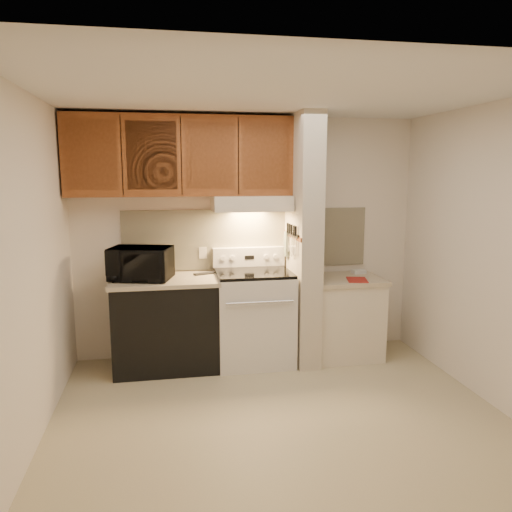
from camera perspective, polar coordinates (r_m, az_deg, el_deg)
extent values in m
plane|color=#C5B790|center=(4.24, 2.58, -17.55)|extent=(3.60, 3.60, 0.00)
plane|color=white|center=(3.82, 2.88, 18.11)|extent=(3.60, 3.60, 0.00)
cube|color=white|center=(5.29, -0.95, 2.16)|extent=(3.60, 2.50, 0.02)
cube|color=white|center=(3.86, -24.34, -1.48)|extent=(0.02, 3.00, 2.50)
cube|color=white|center=(4.59, 25.20, 0.10)|extent=(0.02, 3.00, 2.50)
cube|color=#FFF5CB|center=(5.28, -0.93, 1.98)|extent=(2.60, 0.02, 0.63)
cube|color=silver|center=(5.12, -0.29, -7.14)|extent=(0.76, 0.65, 0.92)
cube|color=black|center=(4.81, 0.38, -7.75)|extent=(0.50, 0.01, 0.30)
cylinder|color=silver|center=(4.72, 0.47, -5.33)|extent=(0.65, 0.02, 0.02)
cube|color=black|center=(5.01, -0.29, -1.92)|extent=(0.74, 0.64, 0.03)
cube|color=silver|center=(5.26, -0.84, -0.09)|extent=(0.76, 0.08, 0.20)
cube|color=black|center=(5.22, -0.76, -0.16)|extent=(0.10, 0.01, 0.04)
cylinder|color=silver|center=(5.18, -3.81, -0.26)|extent=(0.05, 0.02, 0.05)
cylinder|color=silver|center=(5.19, -2.72, -0.23)|extent=(0.05, 0.02, 0.05)
cylinder|color=silver|center=(5.25, 1.18, -0.11)|extent=(0.05, 0.02, 0.05)
cylinder|color=silver|center=(5.27, 2.25, -0.07)|extent=(0.05, 0.02, 0.05)
cube|color=black|center=(5.07, -10.25, -7.78)|extent=(1.00, 0.63, 0.87)
cube|color=#C2B294|center=(4.95, -10.40, -2.74)|extent=(1.04, 0.67, 0.04)
cube|color=black|center=(5.08, -5.90, -2.01)|extent=(0.23, 0.14, 0.02)
cylinder|color=#1F5A60|center=(5.17, -14.31, -1.64)|extent=(0.10, 0.10, 0.09)
cube|color=beige|center=(5.23, -6.10, 0.36)|extent=(0.08, 0.01, 0.12)
imported|color=black|center=(4.90, -13.04, -0.84)|extent=(0.65, 0.52, 0.31)
cube|color=beige|center=(5.06, 5.41, 1.78)|extent=(0.22, 0.70, 2.50)
cube|color=brown|center=(5.02, 4.14, 2.32)|extent=(0.01, 0.70, 0.04)
cube|color=black|center=(4.97, 4.22, 2.47)|extent=(0.02, 0.42, 0.04)
cube|color=silver|center=(4.84, 4.51, 1.08)|extent=(0.01, 0.03, 0.16)
cylinder|color=black|center=(4.82, 4.54, 2.84)|extent=(0.02, 0.02, 0.10)
cube|color=silver|center=(4.92, 4.28, 1.09)|extent=(0.01, 0.04, 0.18)
cylinder|color=black|center=(4.87, 4.37, 2.92)|extent=(0.02, 0.02, 0.10)
cube|color=silver|center=(4.97, 4.11, 1.08)|extent=(0.01, 0.04, 0.20)
cylinder|color=black|center=(4.96, 4.10, 3.04)|extent=(0.02, 0.02, 0.10)
cube|color=silver|center=(5.06, 3.85, 1.46)|extent=(0.01, 0.04, 0.16)
cylinder|color=black|center=(5.05, 3.85, 3.15)|extent=(0.02, 0.02, 0.10)
cube|color=silver|center=(5.14, 3.62, 1.48)|extent=(0.01, 0.04, 0.18)
cylinder|color=black|center=(5.12, 3.63, 3.25)|extent=(0.02, 0.02, 0.10)
cube|color=slate|center=(5.20, 3.49, 1.39)|extent=(0.03, 0.11, 0.26)
cube|color=beige|center=(5.38, 10.02, -7.07)|extent=(0.70, 0.60, 0.81)
cube|color=#C2B294|center=(5.28, 10.16, -2.64)|extent=(0.74, 0.64, 0.04)
cube|color=#A4221C|center=(5.16, 11.48, -2.68)|extent=(0.25, 0.30, 0.01)
cube|color=white|center=(5.51, 11.66, -1.76)|extent=(0.15, 0.11, 0.04)
cube|color=beige|center=(5.04, -0.55, 6.07)|extent=(0.78, 0.44, 0.15)
cube|color=beige|center=(4.83, -0.12, 5.39)|extent=(0.78, 0.04, 0.06)
cube|color=brown|center=(5.01, -8.61, 11.21)|extent=(2.18, 0.33, 0.77)
cube|color=brown|center=(4.89, -18.35, 10.89)|extent=(0.46, 0.01, 0.63)
cube|color=black|center=(4.86, -15.11, 11.05)|extent=(0.01, 0.01, 0.73)
cube|color=brown|center=(4.84, -11.83, 11.18)|extent=(0.46, 0.01, 0.63)
cube|color=black|center=(4.84, -8.55, 11.27)|extent=(0.01, 0.01, 0.73)
cube|color=brown|center=(4.86, -5.27, 11.33)|extent=(0.46, 0.01, 0.63)
cube|color=black|center=(4.89, -2.03, 11.35)|extent=(0.01, 0.01, 0.73)
cube|color=brown|center=(4.94, 1.16, 11.34)|extent=(0.46, 0.01, 0.63)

